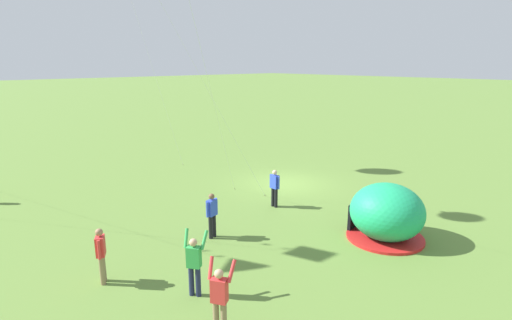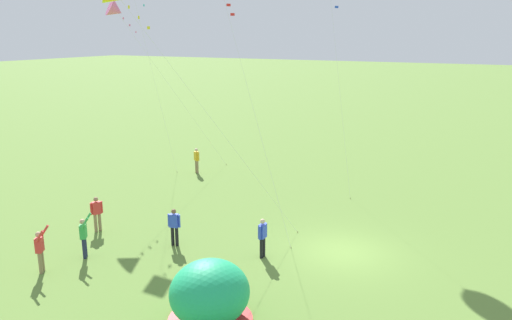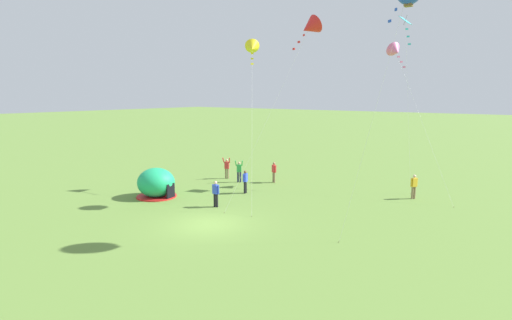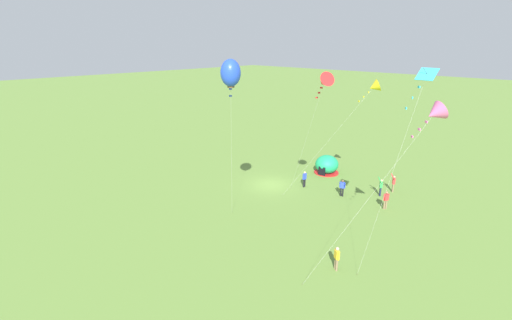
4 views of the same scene
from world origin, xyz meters
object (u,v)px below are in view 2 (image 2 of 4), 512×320
Objects in this scene: popup_tent at (210,294)px; person_flying_kite at (40,249)px; person_with_toddler at (97,212)px; person_center_field at (263,236)px; person_strolling at (84,235)px; person_near_tent at (174,225)px; kite_pink at (116,10)px; person_watching_sky at (197,159)px.

popup_tent is 1.49× the size of person_flying_kite.
person_with_toddler is (4.19, 1.12, -0.03)m from person_flying_kite.
person_center_field is (5.13, 0.63, -0.03)m from popup_tent.
person_near_tent is at bearing -44.18° from person_strolling.
person_center_field is at bearing -116.97° from kite_pink.
person_near_tent is (-0.71, 4.01, 0.00)m from person_center_field.
person_strolling is 15.56m from kite_pink.
person_with_toddler is at bearing 94.30° from person_near_tent.
person_near_tent is at bearing -34.95° from person_flying_kite.
person_near_tent is at bearing -85.70° from person_with_toddler.
kite_pink reaches higher than person_center_field.
person_near_tent is (2.72, -2.65, -0.03)m from person_strolling.
popup_tent reaches higher than person_flying_kite.
popup_tent is 1.49× the size of person_strolling.
person_strolling is (-13.20, -3.15, 0.03)m from person_watching_sky.
person_flying_kite is 8.86m from person_center_field.
person_flying_kite reaches higher than person_center_field.
person_strolling is at bearing -146.72° from kite_pink.
person_strolling is (1.78, -0.50, 0.00)m from person_flying_kite.
person_center_field is at bearing -79.96° from person_near_tent.
kite_pink is at bearing 27.35° from person_flying_kite.
person_flying_kite is 5.50m from person_near_tent.
person_watching_sky is at bearing 28.96° from person_near_tent.
popup_tent is at bearing -133.62° from person_near_tent.
person_watching_sky is (14.90, 10.44, -0.03)m from popup_tent.
popup_tent is 1.63× the size of person_watching_sky.
popup_tent is at bearing -89.38° from person_flying_kite.
person_flying_kite is 1.85m from person_strolling.
popup_tent is at bearing -103.13° from person_strolling.
person_watching_sky is 13.84m from person_center_field.
person_flying_kite and person_strolling have the same top height.
popup_tent is 20.76m from kite_pink.
person_strolling is 1.10× the size of person_near_tent.
kite_pink is (10.25, 6.73, 9.57)m from person_strolling.
person_flying_kite is 1.10× the size of person_with_toddler.
person_strolling is 1.10× the size of person_with_toddler.
popup_tent is 1.63× the size of person_near_tent.
person_strolling is 1.10× the size of person_center_field.
person_flying_kite is (-0.08, 7.79, 0.00)m from popup_tent.
person_near_tent is at bearing 46.38° from popup_tent.
person_watching_sky is at bearing 35.02° from popup_tent.
person_strolling is at bearing -15.77° from person_flying_kite.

